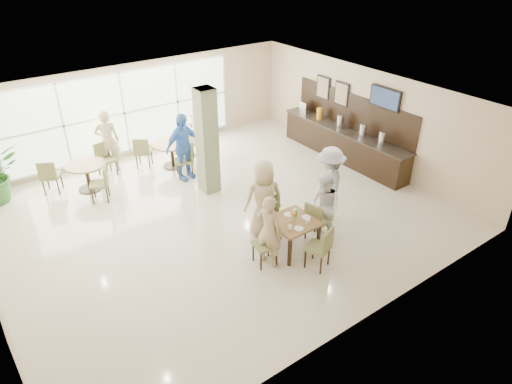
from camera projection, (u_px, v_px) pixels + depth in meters
ground at (221, 213)px, 11.26m from camera, size 10.00×10.00×0.00m
room_shell at (218, 151)px, 10.41m from camera, size 10.00×10.00×10.00m
window_bank at (124, 113)px, 13.44m from camera, size 7.00×0.04×7.00m
column at (207, 142)px, 11.61m from camera, size 0.45×0.45×2.80m
main_table at (293, 224)px, 9.66m from camera, size 0.94×0.94×0.75m
round_table_left at (86, 171)px, 12.05m from camera, size 1.02×1.02×0.75m
round_table_right at (172, 148)px, 13.25m from camera, size 1.13×1.13×0.75m
chairs_main_table at (293, 232)px, 9.73m from camera, size 2.02×2.02×0.95m
chairs_table_left at (86, 173)px, 12.12m from camera, size 2.08×1.81×0.95m
chairs_table_right at (172, 151)px, 13.34m from camera, size 2.10×1.83×0.95m
tabletop_clutter at (294, 219)px, 9.58m from camera, size 0.78×0.74×0.21m
buffet_counter at (343, 141)px, 13.73m from camera, size 0.64×4.70×1.95m
wall_tv at (385, 98)px, 12.28m from camera, size 0.06×1.00×0.58m
framed_art_a at (342, 94)px, 13.56m from camera, size 0.05×0.55×0.70m
framed_art_b at (323, 87)px, 14.12m from camera, size 0.05×0.55×0.70m
teen_left at (269, 231)px, 9.21m from camera, size 0.55×0.68×1.60m
teen_far at (264, 199)px, 10.09m from camera, size 1.00×0.76×1.81m
teen_right at (324, 208)px, 10.00m from camera, size 0.65×0.80×1.58m
teen_standing at (329, 185)px, 10.62m from camera, size 1.29×1.36×1.85m
adult_a at (183, 147)px, 12.41m from camera, size 1.22×0.85×1.90m
adult_b at (199, 133)px, 13.57m from camera, size 1.13×1.69×1.68m
adult_standing at (108, 141)px, 12.85m from camera, size 0.78×0.65×1.84m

